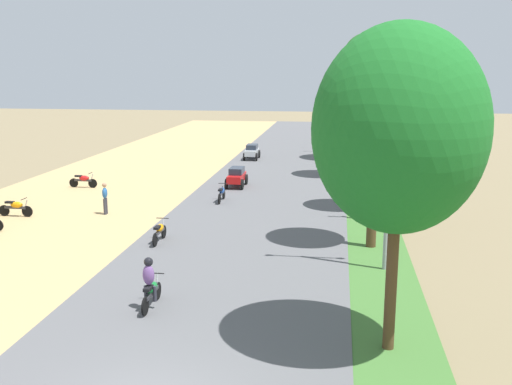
{
  "coord_description": "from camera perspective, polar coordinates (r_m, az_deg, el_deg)",
  "views": [
    {
      "loc": [
        3.97,
        -10.47,
        7.34
      ],
      "look_at": [
        0.24,
        15.79,
        1.64
      ],
      "focal_mm": 40.79,
      "sensor_mm": 36.0,
      "label": 1
    }
  ],
  "objects": [
    {
      "name": "streetlamp_mid",
      "position": [
        50.4,
        10.29,
        9.14
      ],
      "size": [
        3.16,
        0.2,
        8.43
      ],
      "color": "gray",
      "rests_on": "median_strip"
    },
    {
      "name": "parked_motorbike_fifth",
      "position": [
        37.56,
        -16.57,
        1.21
      ],
      "size": [
        1.8,
        0.54,
        0.94
      ],
      "color": "black",
      "rests_on": "dirt_shoulder"
    },
    {
      "name": "motorbike_foreground_rider",
      "position": [
        18.32,
        -10.32,
        -8.82
      ],
      "size": [
        0.54,
        1.8,
        1.66
      ],
      "color": "black",
      "rests_on": "road_strip"
    },
    {
      "name": "parked_motorbike_fourth",
      "position": [
        31.37,
        -22.49,
        -1.31
      ],
      "size": [
        1.8,
        0.54,
        0.94
      ],
      "color": "black",
      "rests_on": "dirt_shoulder"
    },
    {
      "name": "motorbike_ahead_third",
      "position": [
        32.26,
        -3.39,
        -0.01
      ],
      "size": [
        0.54,
        1.8,
        0.94
      ],
      "color": "black",
      "rests_on": "road_strip"
    },
    {
      "name": "median_tree_nearest",
      "position": [
        14.73,
        13.86,
        5.96
      ],
      "size": [
        4.31,
        4.31,
        8.4
      ],
      "color": "#4C351E",
      "rests_on": "median_strip"
    },
    {
      "name": "utility_pole_near",
      "position": [
        27.8,
        15.54,
        5.34
      ],
      "size": [
        1.8,
        0.2,
        8.16
      ],
      "color": "brown",
      "rests_on": "ground"
    },
    {
      "name": "streetlamp_near",
      "position": [
        21.15,
        13.0,
        4.08
      ],
      "size": [
        3.16,
        0.2,
        7.68
      ],
      "color": "gray",
      "rests_on": "median_strip"
    },
    {
      "name": "median_tree_sixth",
      "position": [
        57.35,
        10.21,
        11.06
      ],
      "size": [
        3.73,
        3.73,
        8.26
      ],
      "color": "#4C351E",
      "rests_on": "median_strip"
    },
    {
      "name": "car_sedan_red",
      "position": [
        36.22,
        -1.91,
        1.62
      ],
      "size": [
        1.1,
        2.26,
        1.19
      ],
      "color": "red",
      "rests_on": "road_strip"
    },
    {
      "name": "median_tree_third",
      "position": [
        30.36,
        11.67,
        7.52
      ],
      "size": [
        3.02,
        3.02,
        6.73
      ],
      "color": "#4C351E",
      "rests_on": "median_strip"
    },
    {
      "name": "median_tree_second",
      "position": [
        23.69,
        11.87,
        10.82
      ],
      "size": [
        3.15,
        3.15,
        8.77
      ],
      "color": "#4C351E",
      "rests_on": "median_strip"
    },
    {
      "name": "pedestrian_on_shoulder",
      "position": [
        30.33,
        -14.59,
        -0.41
      ],
      "size": [
        0.24,
        0.36,
        1.62
      ],
      "color": "#33333D",
      "rests_on": "dirt_shoulder"
    },
    {
      "name": "car_sedan_silver",
      "position": [
        47.19,
        -0.4,
        4.09
      ],
      "size": [
        1.1,
        2.26,
        1.19
      ],
      "color": "#B7BCC1",
      "rests_on": "road_strip"
    },
    {
      "name": "motorbike_ahead_second",
      "position": [
        25.06,
        -9.44,
        -3.71
      ],
      "size": [
        0.54,
        1.8,
        0.94
      ],
      "color": "black",
      "rests_on": "road_strip"
    },
    {
      "name": "median_tree_fifth",
      "position": [
        47.2,
        10.11,
        10.79
      ],
      "size": [
        3.99,
        3.99,
        8.32
      ],
      "color": "#4C351E",
      "rests_on": "median_strip"
    },
    {
      "name": "median_tree_fourth",
      "position": [
        39.22,
        10.82,
        12.67
      ],
      "size": [
        3.19,
        3.19,
        9.51
      ],
      "color": "#4C351E",
      "rests_on": "median_strip"
    }
  ]
}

